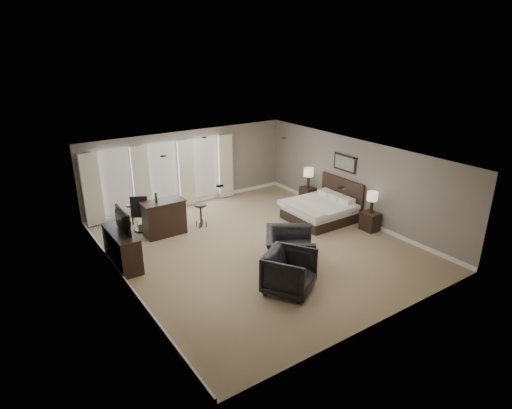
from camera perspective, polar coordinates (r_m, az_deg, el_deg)
room at (r=11.56m, az=0.29°, el=0.14°), size 7.60×8.60×2.64m
window_bay at (r=14.60m, az=-12.18°, el=3.73°), size 5.25×0.20×2.30m
bed at (r=13.67m, az=8.08°, el=0.22°), size 1.95×1.86×1.24m
nightstand_near at (r=13.46m, az=14.95°, el=-2.18°), size 0.42×0.52×0.56m
nightstand_far at (r=15.35m, az=6.90°, el=1.27°), size 0.42×0.51×0.56m
lamp_near at (r=13.24m, az=15.19°, el=0.26°), size 0.32×0.32×0.66m
lamp_far at (r=15.16m, az=7.00°, el=3.53°), size 0.34×0.34×0.71m
wall_art at (r=14.07m, az=11.73°, el=5.44°), size 0.04×0.96×0.56m
dresser at (r=11.47m, az=-17.39°, el=-5.59°), size 0.52×1.60×0.93m
tv at (r=11.25m, az=-17.68°, el=-3.17°), size 0.58×1.00×0.13m
armchair_near at (r=10.92m, az=4.50°, el=-5.24°), size 1.52×1.63×1.20m
armchair_far at (r=9.85m, az=4.51°, el=-8.72°), size 1.41×1.39×1.08m
bar_counter at (r=12.90m, az=-12.13°, el=-1.73°), size 1.23×0.64×1.07m
bar_stool_left at (r=13.91m, az=-16.19°, el=-1.29°), size 0.40×0.40×0.68m
bar_stool_right at (r=13.28m, az=-7.36°, el=-1.48°), size 0.41×0.41×0.76m
desk_chair at (r=13.36m, az=-14.94°, el=-0.93°), size 0.83×0.83×1.18m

